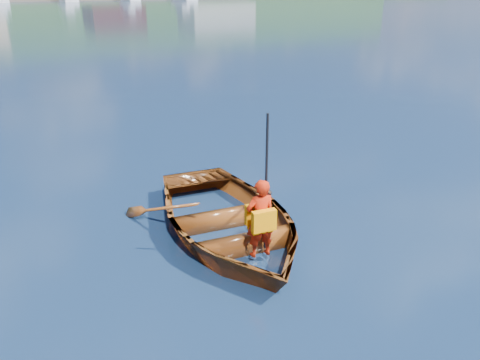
{
  "coord_description": "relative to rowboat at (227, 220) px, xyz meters",
  "views": [
    {
      "loc": [
        -2.64,
        -6.31,
        3.61
      ],
      "look_at": [
        0.66,
        -0.56,
        0.88
      ],
      "focal_mm": 35.0,
      "sensor_mm": 36.0,
      "label": 1
    }
  ],
  "objects": [
    {
      "name": "dock",
      "position": [
        9.63,
        148.56,
        0.14
      ],
      "size": [
        160.03,
        10.2,
        0.8
      ],
      "color": "brown",
      "rests_on": "ground"
    },
    {
      "name": "child_paddler",
      "position": [
        0.03,
        -0.91,
        0.42
      ],
      "size": [
        0.45,
        0.37,
        2.01
      ],
      "color": "red",
      "rests_on": "ground"
    },
    {
      "name": "rowboat",
      "position": [
        0.0,
        0.0,
        0.0
      ],
      "size": [
        3.32,
        4.29,
        0.82
      ],
      "color": "brown",
      "rests_on": "ground"
    },
    {
      "name": "ground",
      "position": [
        -0.43,
        0.56,
        -0.26
      ],
      "size": [
        600.0,
        600.0,
        0.0
      ],
      "color": "#12243C",
      "rests_on": "ground"
    }
  ]
}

